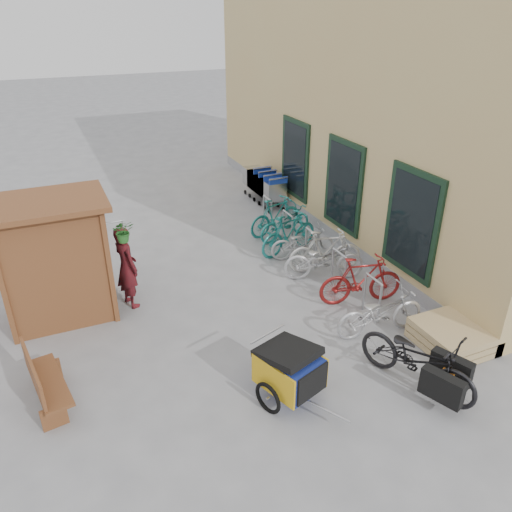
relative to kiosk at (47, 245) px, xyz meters
name	(u,v)px	position (x,y,z in m)	size (l,w,h in m)	color
ground	(264,344)	(3.28, -2.47, -1.55)	(80.00, 80.00, 0.00)	#969698
building	(414,87)	(9.77, 2.03, 1.94)	(6.07, 13.00, 7.00)	tan
kiosk	(47,245)	(0.00, 0.00, 0.00)	(2.49, 1.65, 2.40)	brown
bike_rack	(311,244)	(5.58, -0.07, -1.04)	(0.05, 5.35, 0.86)	#A5A8AD
pallet_stack	(450,337)	(6.28, -3.87, -1.34)	(1.00, 1.20, 0.40)	tan
bench	(44,381)	(-0.39, -2.48, -1.11)	(0.64, 1.43, 0.87)	brown
shopping_carts	(264,183)	(6.28, 4.11, -0.92)	(0.61, 2.05, 1.09)	silver
child_trailer	(290,369)	(3.08, -3.84, -1.01)	(1.09, 1.69, 0.98)	navy
cargo_bike	(419,360)	(5.05, -4.45, -1.03)	(1.38, 2.12, 1.05)	black
person_kiosk	(127,267)	(1.35, -0.12, -0.69)	(0.63, 0.41, 1.72)	maroon
bike_0	(380,312)	(5.38, -3.00, -1.09)	(0.61, 1.75, 0.92)	#B4B4B9
bike_1	(361,280)	(5.66, -1.96, -1.03)	(0.49, 1.74, 1.05)	maroon
bike_2	(324,260)	(5.51, -0.78, -1.09)	(0.62, 1.77, 0.93)	#B4B4B9
bike_3	(325,251)	(5.70, -0.49, -1.05)	(0.48, 1.69, 1.01)	silver
bike_4	(303,243)	(5.56, 0.28, -1.14)	(0.55, 1.56, 0.82)	#B4B4B9
bike_5	(289,233)	(5.39, 0.69, -1.04)	(0.48, 1.71, 1.03)	teal
bike_6	(285,223)	(5.69, 1.50, -1.12)	(0.58, 1.65, 0.87)	teal
bike_7	(275,216)	(5.59, 1.86, -1.05)	(0.47, 1.67, 1.00)	teal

